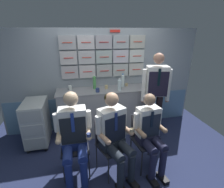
# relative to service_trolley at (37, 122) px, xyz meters

# --- Properties ---
(ground) EXTENTS (4.80, 4.80, 0.04)m
(ground) POSITION_rel_service_trolley_xyz_m (1.36, -0.93, -0.49)
(ground) COLOR #232B4E
(galley_bulkhead) EXTENTS (4.20, 0.14, 2.15)m
(galley_bulkhead) POSITION_rel_service_trolley_xyz_m (1.36, 0.45, 0.62)
(galley_bulkhead) COLOR #95A1AB
(galley_bulkhead) RESTS_ON ground
(galley_counter) EXTENTS (1.91, 0.53, 0.98)m
(galley_counter) POSITION_rel_service_trolley_xyz_m (1.34, 0.16, 0.02)
(galley_counter) COLOR #95969B
(galley_counter) RESTS_ON ground
(service_trolley) EXTENTS (0.40, 0.65, 0.88)m
(service_trolley) POSITION_rel_service_trolley_xyz_m (0.00, 0.00, 0.00)
(service_trolley) COLOR black
(service_trolley) RESTS_ON ground
(folding_chair_left) EXTENTS (0.40, 0.41, 0.87)m
(folding_chair_left) POSITION_rel_service_trolley_xyz_m (0.71, -0.81, 0.07)
(folding_chair_left) COLOR #2D2D33
(folding_chair_left) RESTS_ON ground
(crew_member_left) EXTENTS (0.52, 0.64, 1.33)m
(crew_member_left) POSITION_rel_service_trolley_xyz_m (0.71, -0.97, 0.28)
(crew_member_left) COLOR black
(crew_member_left) RESTS_ON ground
(folding_chair_right) EXTENTS (0.52, 0.52, 0.87)m
(folding_chair_right) POSITION_rel_service_trolley_xyz_m (1.22, -0.90, 0.07)
(folding_chair_right) COLOR #2D2D33
(folding_chair_right) RESTS_ON ground
(crew_member_right) EXTENTS (0.56, 0.70, 1.31)m
(crew_member_right) POSITION_rel_service_trolley_xyz_m (1.28, -1.05, 0.26)
(crew_member_right) COLOR black
(crew_member_right) RESTS_ON ground
(folding_chair_by_counter) EXTENTS (0.46, 0.46, 0.87)m
(folding_chair_by_counter) POSITION_rel_service_trolley_xyz_m (1.80, -0.89, 0.07)
(folding_chair_by_counter) COLOR #2D2D33
(folding_chair_by_counter) RESTS_ON ground
(crew_member_by_counter) EXTENTS (0.48, 0.62, 1.25)m
(crew_member_by_counter) POSITION_rel_service_trolley_xyz_m (1.82, -1.06, 0.22)
(crew_member_by_counter) COLOR black
(crew_member_by_counter) RESTS_ON ground
(crew_member_standing) EXTENTS (0.54, 0.32, 1.73)m
(crew_member_standing) POSITION_rel_service_trolley_xyz_m (2.24, -0.30, 0.57)
(crew_member_standing) COLOR black
(crew_member_standing) RESTS_ON ground
(water_bottle_short) EXTENTS (0.07, 0.07, 0.28)m
(water_bottle_short) POSITION_rel_service_trolley_xyz_m (1.75, 0.25, 0.64)
(water_bottle_short) COLOR silver
(water_bottle_short) RESTS_ON galley_counter
(sparkling_bottle_green) EXTENTS (0.08, 0.08, 0.25)m
(sparkling_bottle_green) POSITION_rel_service_trolley_xyz_m (1.62, 0.02, 0.63)
(sparkling_bottle_green) COLOR silver
(sparkling_bottle_green) RESTS_ON galley_counter
(water_bottle_blue_cap) EXTENTS (0.06, 0.06, 0.29)m
(water_bottle_blue_cap) POSITION_rel_service_trolley_xyz_m (1.15, 0.23, 0.64)
(water_bottle_blue_cap) COLOR #4EA152
(water_bottle_blue_cap) RESTS_ON galley_counter
(coffee_cup_white) EXTENTS (0.07, 0.07, 0.09)m
(coffee_cup_white) POSITION_rel_service_trolley_xyz_m (0.66, 0.27, 0.55)
(coffee_cup_white) COLOR white
(coffee_cup_white) RESTS_ON galley_counter
(paper_cup_tan) EXTENTS (0.06, 0.06, 0.08)m
(paper_cup_tan) POSITION_rel_service_trolley_xyz_m (1.38, 0.18, 0.55)
(paper_cup_tan) COLOR tan
(paper_cup_tan) RESTS_ON galley_counter
(espresso_cup_small) EXTENTS (0.07, 0.07, 0.06)m
(espresso_cup_small) POSITION_rel_service_trolley_xyz_m (1.85, 0.29, 0.54)
(espresso_cup_small) COLOR tan
(espresso_cup_small) RESTS_ON galley_counter
(coffee_cup_spare) EXTENTS (0.08, 0.08, 0.08)m
(coffee_cup_spare) POSITION_rel_service_trolley_xyz_m (1.18, 0.02, 0.55)
(coffee_cup_spare) COLOR navy
(coffee_cup_spare) RESTS_ON galley_counter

